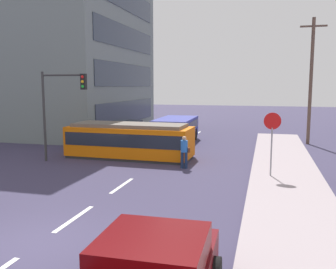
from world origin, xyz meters
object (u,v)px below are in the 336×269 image
Objects in this scene: utility_pole_mid at (311,79)px; parked_sedan_far at (129,127)px; pedestrian_crossing at (184,150)px; stop_sign at (272,131)px; streetcar_tram at (130,140)px; traffic_light_mast at (60,99)px; parked_sedan_mid at (100,136)px; city_bus at (176,129)px.

parked_sedan_far is at bearing 173.41° from utility_pole_mid.
stop_sign is (4.26, -1.00, 1.25)m from pedestrian_crossing.
parked_sedan_far is (-3.79, 9.79, -0.43)m from streetcar_tram.
stop_sign is 11.23m from traffic_light_mast.
streetcar_tram is at bearing -142.73° from utility_pole_mid.
traffic_light_mast is at bearing -178.27° from pedestrian_crossing.
utility_pole_mid is at bearing 16.02° from parked_sedan_mid.
streetcar_tram is 6.36m from city_bus.
traffic_light_mast is (-11.13, 0.80, 1.28)m from stop_sign.
pedestrian_crossing is at bearing -27.24° from streetcar_tram.
parked_sedan_far is at bearing 111.15° from streetcar_tram.
city_bus is 5.55m from parked_sedan_mid.
traffic_light_mast reaches higher than pedestrian_crossing.
stop_sign reaches higher than pedestrian_crossing.
stop_sign is at bearing -20.09° from streetcar_tram.
streetcar_tram is at bearing -46.21° from parked_sedan_mid.
streetcar_tram is at bearing 159.91° from stop_sign.
parked_sedan_mid is at bearing 149.69° from stop_sign.
parked_sedan_far is at bearing 144.78° from city_bus.
stop_sign is 0.32× the size of utility_pole_mid.
city_bus is at bearing 62.09° from traffic_light_mast.
streetcar_tram is 1.35× the size of city_bus.
utility_pole_mid is at bearing 36.47° from traffic_light_mast.
traffic_light_mast is at bearing -84.12° from parked_sedan_mid.
utility_pole_mid is at bearing 55.19° from pedestrian_crossing.
streetcar_tram reaches higher than pedestrian_crossing.
parked_sedan_far is at bearing 122.63° from pedestrian_crossing.
utility_pole_mid reaches higher than pedestrian_crossing.
parked_sedan_mid is 13.70m from stop_sign.
parked_sedan_mid is at bearing -155.77° from city_bus.
parked_sedan_mid is 15.58m from utility_pole_mid.
utility_pole_mid reaches higher than traffic_light_mast.
traffic_light_mast is (-6.87, -0.21, 2.53)m from pedestrian_crossing.
traffic_light_mast is at bearing -87.05° from parked_sedan_far.
streetcar_tram is at bearing 152.76° from pedestrian_crossing.
stop_sign reaches higher than parked_sedan_mid.
traffic_light_mast is at bearing -143.53° from utility_pole_mid.
parked_sedan_mid is (-7.50, 5.87, -0.32)m from pedestrian_crossing.
city_bus is 11.40m from stop_sign.
city_bus is (1.25, 6.23, -0.01)m from streetcar_tram.
utility_pole_mid is (6.97, 10.02, 3.70)m from pedestrian_crossing.
utility_pole_mid is (14.45, -1.67, 4.02)m from parked_sedan_far.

